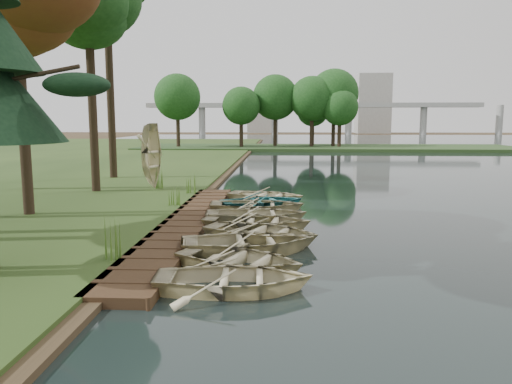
{
  "coord_description": "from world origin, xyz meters",
  "views": [
    {
      "loc": [
        1.81,
        -17.51,
        3.85
      ],
      "look_at": [
        0.85,
        1.48,
        1.13
      ],
      "focal_mm": 35.0,
      "sensor_mm": 36.0,
      "label": 1
    }
  ],
  "objects_px": {
    "rowboat_2": "(249,239)",
    "stored_rowboat": "(154,182)",
    "boardwalk": "(186,224)",
    "rowboat_1": "(240,256)",
    "rowboat_0": "(234,275)"
  },
  "relations": [
    {
      "from": "rowboat_1",
      "to": "stored_rowboat",
      "type": "xyz_separation_m",
      "value": [
        -5.63,
        13.21,
        0.25
      ]
    },
    {
      "from": "rowboat_1",
      "to": "boardwalk",
      "type": "bearing_deg",
      "value": 47.16
    },
    {
      "from": "stored_rowboat",
      "to": "rowboat_0",
      "type": "bearing_deg",
      "value": -148.08
    },
    {
      "from": "rowboat_2",
      "to": "stored_rowboat",
      "type": "xyz_separation_m",
      "value": [
        -5.75,
        11.52,
        0.2
      ]
    },
    {
      "from": "rowboat_1",
      "to": "rowboat_2",
      "type": "distance_m",
      "value": 1.7
    },
    {
      "from": "boardwalk",
      "to": "rowboat_0",
      "type": "distance_m",
      "value": 7.18
    },
    {
      "from": "boardwalk",
      "to": "rowboat_2",
      "type": "height_order",
      "value": "rowboat_2"
    },
    {
      "from": "rowboat_2",
      "to": "stored_rowboat",
      "type": "height_order",
      "value": "stored_rowboat"
    },
    {
      "from": "rowboat_2",
      "to": "stored_rowboat",
      "type": "distance_m",
      "value": 12.88
    },
    {
      "from": "rowboat_0",
      "to": "rowboat_2",
      "type": "relative_size",
      "value": 0.91
    },
    {
      "from": "boardwalk",
      "to": "rowboat_2",
      "type": "bearing_deg",
      "value": -54.09
    },
    {
      "from": "rowboat_2",
      "to": "rowboat_1",
      "type": "bearing_deg",
      "value": 165.4
    },
    {
      "from": "rowboat_2",
      "to": "stored_rowboat",
      "type": "relative_size",
      "value": 1.14
    },
    {
      "from": "rowboat_0",
      "to": "stored_rowboat",
      "type": "relative_size",
      "value": 1.04
    },
    {
      "from": "stored_rowboat",
      "to": "rowboat_1",
      "type": "bearing_deg",
      "value": -145.77
    }
  ]
}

